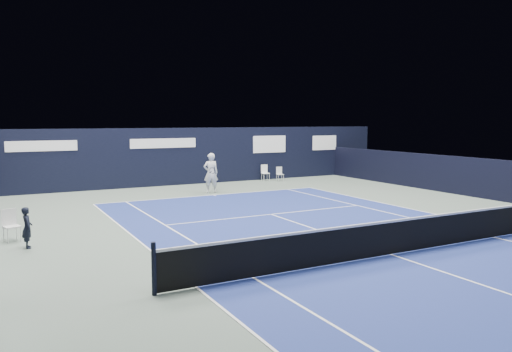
{
  "coord_description": "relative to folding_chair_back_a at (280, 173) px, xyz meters",
  "views": [
    {
      "loc": [
        -9.19,
        -9.61,
        3.54
      ],
      "look_at": [
        0.17,
        7.91,
        1.3
      ],
      "focal_mm": 35.0,
      "sensor_mm": 36.0,
      "label": 1
    }
  ],
  "objects": [
    {
      "name": "enclosure_wall_right",
      "position": [
        4.83,
        -9.27,
        0.44
      ],
      "size": [
        0.3,
        22.0,
        1.8
      ],
      "primitive_type": "cube",
      "color": "black",
      "rests_on": "ground"
    },
    {
      "name": "ground",
      "position": [
        -5.67,
        -13.27,
        -0.46
      ],
      "size": [
        48.0,
        48.0,
        0.0
      ],
      "primitive_type": "plane",
      "color": "#55655B",
      "rests_on": "ground"
    },
    {
      "name": "tennis_player",
      "position": [
        -5.46,
        -2.64,
        0.51
      ],
      "size": [
        0.78,
        0.91,
        1.95
      ],
      "color": "silver",
      "rests_on": "ground"
    },
    {
      "name": "tennis_net",
      "position": [
        -5.67,
        -15.27,
        0.05
      ],
      "size": [
        12.9,
        0.1,
        1.1
      ],
      "color": "black",
      "rests_on": "ground"
    },
    {
      "name": "line_judge_chair",
      "position": [
        -14.44,
        -8.82,
        0.07
      ],
      "size": [
        0.51,
        0.5,
        0.94
      ],
      "rotation": [
        0.0,
        0.0,
        0.29
      ],
      "color": "silver",
      "rests_on": "ground"
    },
    {
      "name": "back_sponsor_wall",
      "position": [
        -5.66,
        1.23,
        1.09
      ],
      "size": [
        26.0,
        0.63,
        3.1
      ],
      "color": "black",
      "rests_on": "ground"
    },
    {
      "name": "folding_chair_back_a",
      "position": [
        0.0,
        0.0,
        0.0
      ],
      "size": [
        0.42,
        0.41,
        0.81
      ],
      "rotation": [
        0.0,
        0.0,
        -0.18
      ],
      "color": "silver",
      "rests_on": "ground"
    },
    {
      "name": "line_judge",
      "position": [
        -14.07,
        -9.95,
        0.11
      ],
      "size": [
        0.3,
        0.43,
        1.15
      ],
      "primitive_type": "imported",
      "rotation": [
        0.0,
        0.0,
        1.63
      ],
      "color": "black",
      "rests_on": "ground"
    },
    {
      "name": "court_markings",
      "position": [
        -5.67,
        -15.27,
        -0.45
      ],
      "size": [
        11.03,
        23.83,
        0.0
      ],
      "color": "white",
      "rests_on": "court_surface"
    },
    {
      "name": "court_surface",
      "position": [
        -5.67,
        -15.27,
        -0.46
      ],
      "size": [
        10.97,
        23.77,
        0.01
      ],
      "primitive_type": "cube",
      "color": "navy",
      "rests_on": "ground"
    },
    {
      "name": "folding_chair_back_b",
      "position": [
        -0.7,
        0.52,
        0.06
      ],
      "size": [
        0.44,
        0.43,
        0.93
      ],
      "rotation": [
        0.0,
        0.0,
        -0.09
      ],
      "color": "white",
      "rests_on": "ground"
    }
  ]
}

